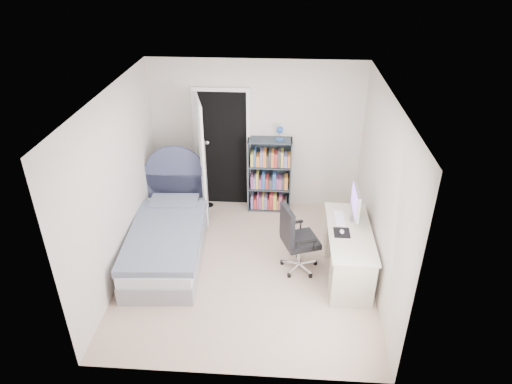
# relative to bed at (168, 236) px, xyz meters

# --- Properties ---
(room_shell) EXTENTS (3.50, 3.70, 2.60)m
(room_shell) POSITION_rel_bed_xyz_m (1.17, -0.27, 0.96)
(room_shell) COLOR tan
(room_shell) RESTS_ON ground
(door) EXTENTS (0.92, 0.80, 2.06)m
(door) POSITION_rel_bed_xyz_m (0.43, 1.25, 0.74)
(door) COLOR black
(door) RESTS_ON ground
(bed) EXTENTS (1.12, 2.17, 1.30)m
(bed) POSITION_rel_bed_xyz_m (0.00, 0.00, 0.00)
(bed) COLOR gray
(bed) RESTS_ON ground
(nightstand) EXTENTS (0.39, 0.39, 0.58)m
(nightstand) POSITION_rel_bed_xyz_m (0.06, 1.19, 0.09)
(nightstand) COLOR #D1B181
(nightstand) RESTS_ON ground
(floor_lamp) EXTENTS (0.18, 0.18, 1.24)m
(floor_lamp) POSITION_rel_bed_xyz_m (0.37, 1.35, 0.21)
(floor_lamp) COLOR silver
(floor_lamp) RESTS_ON ground
(bookcase) EXTENTS (0.71, 0.30, 1.50)m
(bookcase) POSITION_rel_bed_xyz_m (1.41, 1.37, 0.30)
(bookcase) COLOR #313B43
(bookcase) RESTS_ON ground
(desk) EXTENTS (0.58, 1.44, 1.18)m
(desk) POSITION_rel_bed_xyz_m (2.54, -0.28, 0.09)
(desk) COLOR beige
(desk) RESTS_ON ground
(office_chair) EXTENTS (0.58, 0.58, 1.02)m
(office_chair) POSITION_rel_bed_xyz_m (1.82, -0.25, 0.26)
(office_chair) COLOR silver
(office_chair) RESTS_ON ground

